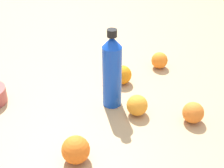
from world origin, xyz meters
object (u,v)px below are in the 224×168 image
orange_3 (159,60)px  orange_1 (137,105)px  orange_2 (76,150)px  water_bottle (112,71)px  orange_4 (122,75)px  orange_0 (193,113)px

orange_3 → orange_1: bearing=152.3°
orange_2 → orange_3: 0.60m
orange_1 → orange_2: bearing=131.3°
water_bottle → orange_4: size_ratio=3.85×
orange_2 → orange_3: size_ratio=1.18×
orange_1 → orange_4: (0.20, 0.02, 0.00)m
orange_1 → orange_4: orange_4 is taller
orange_2 → water_bottle: bearing=-28.2°
orange_1 → orange_4: bearing=4.7°
orange_2 → orange_3: orange_2 is taller
water_bottle → orange_0: bearing=-21.8°
water_bottle → orange_2: water_bottle is taller
orange_2 → orange_4: 0.43m
orange_1 → orange_4: 0.20m
orange_1 → orange_3: bearing=-27.7°
orange_0 → orange_3: bearing=2.2°
orange_2 → orange_4: (0.38, -0.19, -0.00)m
orange_1 → orange_2: (-0.18, 0.21, 0.00)m
water_bottle → orange_2: (-0.25, 0.14, -0.09)m
orange_0 → orange_1: size_ratio=0.99×
water_bottle → orange_3: bearing=51.6°
orange_0 → water_bottle: bearing=61.1°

